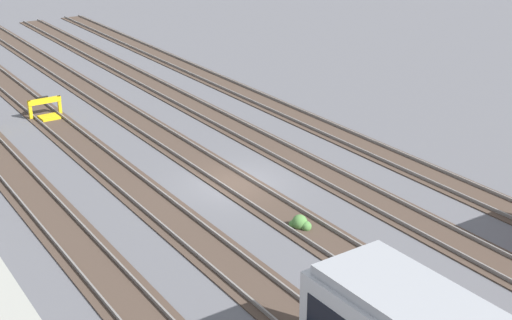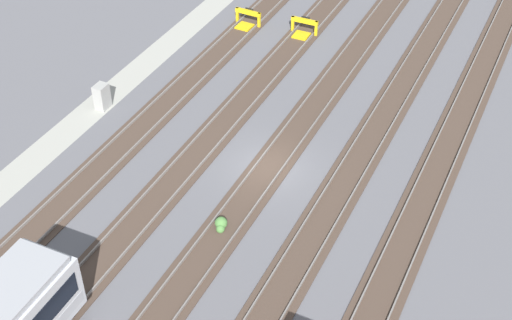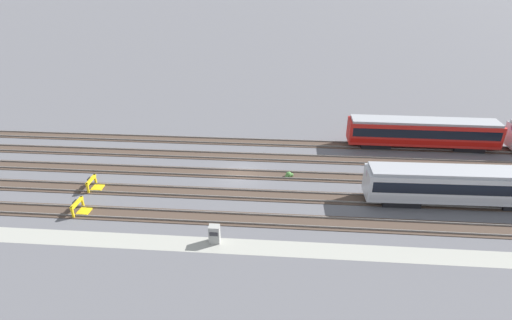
# 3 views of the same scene
# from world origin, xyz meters

# --- Properties ---
(ground_plane) EXTENTS (400.00, 400.00, 0.00)m
(ground_plane) POSITION_xyz_m (0.00, 0.00, 0.00)
(ground_plane) COLOR #5B5B60
(service_walkway) EXTENTS (54.00, 2.00, 0.01)m
(service_walkway) POSITION_xyz_m (0.00, -12.18, 0.00)
(service_walkway) COLOR #9E9E93
(service_walkway) RESTS_ON ground
(rail_track_nearest) EXTENTS (90.00, 2.23, 0.21)m
(rail_track_nearest) POSITION_xyz_m (0.00, -8.40, 0.04)
(rail_track_nearest) COLOR #47382D
(rail_track_nearest) RESTS_ON ground
(rail_track_near_inner) EXTENTS (90.00, 2.23, 0.21)m
(rail_track_near_inner) POSITION_xyz_m (0.00, -4.20, 0.04)
(rail_track_near_inner) COLOR #47382D
(rail_track_near_inner) RESTS_ON ground
(rail_track_middle) EXTENTS (90.00, 2.24, 0.21)m
(rail_track_middle) POSITION_xyz_m (0.00, 0.00, 0.04)
(rail_track_middle) COLOR #47382D
(rail_track_middle) RESTS_ON ground
(rail_track_far_inner) EXTENTS (90.00, 2.23, 0.21)m
(rail_track_far_inner) POSITION_xyz_m (0.00, 4.20, 0.04)
(rail_track_far_inner) COLOR #47382D
(rail_track_far_inner) RESTS_ON ground
(rail_track_farthest) EXTENTS (90.00, 2.23, 0.21)m
(rail_track_farthest) POSITION_xyz_m (0.00, 8.40, 0.04)
(rail_track_farthest) COLOR #47382D
(rail_track_farthest) RESTS_ON ground
(bumper_stop_nearest_track) EXTENTS (1.37, 2.01, 1.22)m
(bumper_stop_nearest_track) POSITION_xyz_m (-14.05, -8.41, 0.51)
(bumper_stop_nearest_track) COLOR gold
(bumper_stop_nearest_track) RESTS_ON ground
(bumper_stop_near_inner_track) EXTENTS (1.36, 2.00, 1.22)m
(bumper_stop_near_inner_track) POSITION_xyz_m (-14.62, -4.20, 0.51)
(bumper_stop_near_inner_track) COLOR gold
(bumper_stop_near_inner_track) RESTS_ON ground
(electrical_cabinet) EXTENTS (0.90, 0.73, 1.60)m
(electrical_cabinet) POSITION_xyz_m (-0.85, -11.70, 0.80)
(electrical_cabinet) COLOR #9E9E99
(electrical_cabinet) RESTS_ON ground
(weed_clump) EXTENTS (0.92, 0.70, 0.64)m
(weed_clump) POSITION_xyz_m (5.32, -0.20, 0.24)
(weed_clump) COLOR #4C7F3D
(weed_clump) RESTS_ON ground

